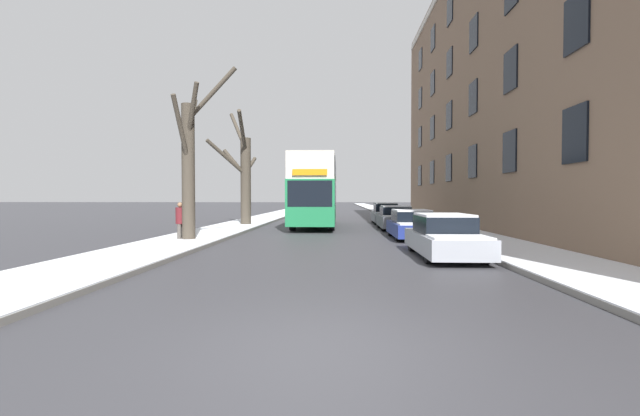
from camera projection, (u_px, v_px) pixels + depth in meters
name	position (u px, v px, depth m)	size (l,w,h in m)	color
ground_plane	(321.00, 349.00, 5.28)	(320.00, 320.00, 0.00)	#38383D
sidewalk_left	(292.00, 210.00, 58.48)	(3.02, 130.00, 0.16)	slate
sidewalk_right	(382.00, 211.00, 57.95)	(3.02, 130.00, 0.16)	slate
terrace_facade_right	(557.00, 71.00, 23.32)	(9.10, 40.70, 17.52)	#7A604C
bare_tree_left_0	(189.00, 162.00, 17.60)	(2.52, 3.65, 7.23)	#423A30
bare_tree_left_1	(244.00, 174.00, 27.45)	(2.46, 4.69, 7.63)	#423A30
double_decker_bus	(315.00, 188.00, 27.25)	(2.61, 10.49, 4.32)	#1E7A47
parked_car_0	(444.00, 237.00, 13.44)	(1.79, 4.58, 1.35)	#9EA3AD
parked_car_1	(412.00, 225.00, 19.43)	(1.84, 4.28, 1.32)	navy
parked_car_2	(395.00, 218.00, 25.00)	(1.88, 4.11, 1.39)	slate
parked_car_3	(385.00, 214.00, 30.33)	(1.76, 4.09, 1.50)	slate
oncoming_van	(316.00, 204.00, 41.86)	(1.90, 4.85, 2.30)	white
pedestrian_left_sidewalk	(180.00, 220.00, 17.71)	(0.36, 0.36, 1.67)	#4C4742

